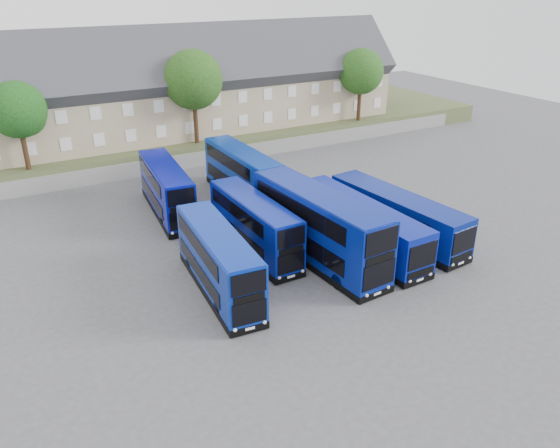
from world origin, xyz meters
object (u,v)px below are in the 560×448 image
Objects in this scene: tree_mid at (194,82)px; tree_east at (361,73)px; coach_east_a at (359,226)px; tree_west at (19,112)px; tree_far at (366,59)px; dd_front_left at (219,263)px; dd_front_mid at (255,227)px.

tree_east is at bearing -1.43° from tree_mid.
coach_east_a is 1.61× the size of tree_west.
tree_east is at bearing -130.60° from tree_far.
tree_west is 36.00m from tree_east.
dd_front_left is 1.32× the size of tree_west.
tree_east reaches higher than dd_front_mid.
dd_front_left is 1.10× the size of tree_mid.
dd_front_left is at bearing -109.06° from tree_mid.
tree_mid is 1.12× the size of tree_east.
coach_east_a is (10.90, 0.56, -0.29)m from dd_front_left.
tree_mid reaches higher than tree_west.
tree_east reaches higher than tree_west.
tree_east is (20.00, -0.50, -0.68)m from tree_mid.
tree_far reaches higher than tree_west.
tree_east is (28.48, 24.05, 5.46)m from dd_front_left.
tree_far reaches higher than coach_east_a.
tree_far is (42.00, 7.00, 0.68)m from tree_west.
tree_mid is (8.48, 24.55, 6.13)m from dd_front_left.
dd_front_left is 5.57m from dd_front_mid.
tree_far is (30.23, 27.44, 5.83)m from dd_front_mid.
tree_east is at bearing 51.74° from coach_east_a.
tree_east reaches higher than dd_front_left.
dd_front_mid is 41.24m from tree_far.
tree_east is at bearing 45.00° from dd_front_left.
tree_mid reaches higher than dd_front_left.
tree_west is at bearing -180.00° from tree_east.
dd_front_left is at bearing -138.00° from tree_far.
dd_front_left is 1.24× the size of tree_east.
tree_east is at bearing 0.00° from tree_west.
dd_front_left is 0.82× the size of coach_east_a.
tree_mid reaches higher than dd_front_mid.
dd_front_left is at bearing -139.82° from tree_east.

